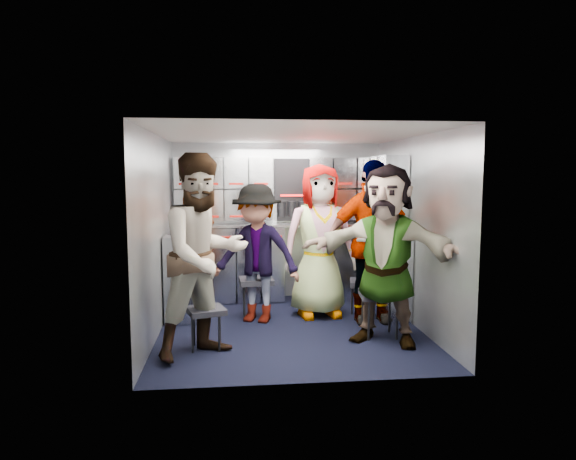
{
  "coord_description": "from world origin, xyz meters",
  "views": [
    {
      "loc": [
        -0.6,
        -5.45,
        1.69
      ],
      "look_at": [
        0.02,
        0.35,
        1.05
      ],
      "focal_mm": 32.0,
      "sensor_mm": 36.0,
      "label": 1
    }
  ],
  "objects": [
    {
      "name": "red_latch_strip",
      "position": [
        0.0,
        1.09,
        0.88
      ],
      "size": [
        2.6,
        0.02,
        0.03
      ],
      "primitive_type": "cube",
      "color": "#98110B",
      "rests_on": "cart_bank_back"
    },
    {
      "name": "locker_bank_right",
      "position": [
        1.25,
        0.7,
        1.49
      ],
      "size": [
        0.28,
        1.0,
        0.82
      ],
      "primitive_type": "cube",
      "color": "#9599A4",
      "rests_on": "wall_right"
    },
    {
      "name": "attendant_standing",
      "position": [
        -1.05,
        0.59,
        0.89
      ],
      "size": [
        0.75,
        0.76,
        1.78
      ],
      "primitive_type": "imported",
      "rotation": [
        0.0,
        0.0,
        -0.81
      ],
      "color": "black",
      "rests_on": "ground"
    },
    {
      "name": "jump_seat_mid_right",
      "position": [
        0.94,
        0.36,
        0.39
      ],
      "size": [
        0.44,
        0.42,
        0.44
      ],
      "rotation": [
        0.0,
        0.0,
        -0.22
      ],
      "color": "black",
      "rests_on": "ground"
    },
    {
      "name": "right_cabinet",
      "position": [
        1.25,
        0.6,
        0.5
      ],
      "size": [
        0.28,
        1.2,
        1.0
      ],
      "primitive_type": "cube",
      "color": "#9599A4",
      "rests_on": "ground"
    },
    {
      "name": "bottle_right",
      "position": [
        0.39,
        1.24,
        1.15
      ],
      "size": [
        0.06,
        0.06,
        0.23
      ],
      "primitive_type": "cylinder",
      "color": "white",
      "rests_on": "counter"
    },
    {
      "name": "bottle_left",
      "position": [
        -0.33,
        1.24,
        1.15
      ],
      "size": [
        0.06,
        0.06,
        0.24
      ],
      "primitive_type": "cylinder",
      "color": "white",
      "rests_on": "counter"
    },
    {
      "name": "locker_bank_back",
      "position": [
        0.0,
        1.35,
        1.49
      ],
      "size": [
        2.68,
        0.28,
        0.82
      ],
      "primitive_type": "cube",
      "color": "#9599A4",
      "rests_on": "wall_back"
    },
    {
      "name": "coffee_niche",
      "position": [
        0.18,
        1.41,
        1.47
      ],
      "size": [
        0.46,
        0.16,
        0.84
      ],
      "primitive_type": null,
      "color": "black",
      "rests_on": "wall_back"
    },
    {
      "name": "jump_seat_center",
      "position": [
        0.41,
        0.66,
        0.4
      ],
      "size": [
        0.48,
        0.47,
        0.46
      ],
      "rotation": [
        0.0,
        0.0,
        -0.31
      ],
      "color": "black",
      "rests_on": "ground"
    },
    {
      "name": "attendant_arc_e",
      "position": [
        0.9,
        -0.56,
        0.9
      ],
      "size": [
        1.7,
        1.29,
        1.79
      ],
      "primitive_type": "imported",
      "rotation": [
        0.0,
        0.0,
        -0.52
      ],
      "color": "black",
      "rests_on": "ground"
    },
    {
      "name": "counter",
      "position": [
        0.0,
        1.29,
        1.01
      ],
      "size": [
        2.68,
        0.42,
        0.03
      ],
      "primitive_type": "cube",
      "color": "#B4B6BB",
      "rests_on": "cart_bank_back"
    },
    {
      "name": "bottle_mid",
      "position": [
        -0.07,
        1.24,
        1.17
      ],
      "size": [
        0.06,
        0.06,
        0.28
      ],
      "primitive_type": "cylinder",
      "color": "white",
      "rests_on": "counter"
    },
    {
      "name": "attendant_arc_d",
      "position": [
        0.94,
        0.18,
        0.92
      ],
      "size": [
        1.12,
        0.54,
        1.85
      ],
      "primitive_type": "imported",
      "rotation": [
        0.0,
        0.0,
        0.09
      ],
      "color": "black",
      "rests_on": "ground"
    },
    {
      "name": "attendant_arc_b",
      "position": [
        -0.34,
        0.32,
        0.79
      ],
      "size": [
        1.17,
        0.94,
        1.58
      ],
      "primitive_type": "imported",
      "rotation": [
        0.0,
        0.0,
        -0.41
      ],
      "color": "black",
      "rests_on": "ground"
    },
    {
      "name": "jump_seat_mid_left",
      "position": [
        -0.34,
        0.5,
        0.41
      ],
      "size": [
        0.41,
        0.39,
        0.46
      ],
      "rotation": [
        0.0,
        0.0,
        0.06
      ],
      "color": "black",
      "rests_on": "ground"
    },
    {
      "name": "attendant_arc_c",
      "position": [
        0.41,
        0.48,
        0.9
      ],
      "size": [
        0.93,
        0.65,
        1.8
      ],
      "primitive_type": "imported",
      "rotation": [
        0.0,
        0.0,
        0.09
      ],
      "color": "black",
      "rests_on": "ground"
    },
    {
      "name": "cup_left",
      "position": [
        -1.2,
        1.23,
        1.08
      ],
      "size": [
        0.08,
        0.08,
        0.09
      ],
      "primitive_type": "cylinder",
      "color": "#C9AF8E",
      "rests_on": "counter"
    },
    {
      "name": "cart_bank_back",
      "position": [
        0.0,
        1.29,
        0.49
      ],
      "size": [
        2.68,
        0.38,
        0.99
      ],
      "primitive_type": "cube",
      "color": "#9599A4",
      "rests_on": "ground"
    },
    {
      "name": "wall_right",
      "position": [
        1.4,
        0.0,
        1.05
      ],
      "size": [
        0.04,
        3.0,
        2.1
      ],
      "primitive_type": "cube",
      "color": "#979DA5",
      "rests_on": "ground"
    },
    {
      "name": "wall_back",
      "position": [
        0.0,
        1.5,
        1.05
      ],
      "size": [
        2.8,
        0.04,
        2.1
      ],
      "primitive_type": "cube",
      "color": "#979DA5",
      "rests_on": "ground"
    },
    {
      "name": "floor",
      "position": [
        0.0,
        0.0,
        0.0
      ],
      "size": [
        3.0,
        3.0,
        0.0
      ],
      "primitive_type": "plane",
      "color": "black",
      "rests_on": "ground"
    },
    {
      "name": "attendant_arc_a",
      "position": [
        -0.87,
        -0.75,
        0.94
      ],
      "size": [
        1.15,
        1.1,
        1.88
      ],
      "primitive_type": "imported",
      "rotation": [
        0.0,
        0.0,
        0.6
      ],
      "color": "black",
      "rests_on": "ground"
    },
    {
      "name": "cup_right",
      "position": [
        1.18,
        1.23,
        1.08
      ],
      "size": [
        0.08,
        0.08,
        0.11
      ],
      "primitive_type": "cylinder",
      "color": "#C9AF8E",
      "rests_on": "counter"
    },
    {
      "name": "wall_left",
      "position": [
        -1.4,
        0.0,
        1.05
      ],
      "size": [
        0.04,
        3.0,
        2.1
      ],
      "primitive_type": "cube",
      "color": "#979DA5",
      "rests_on": "ground"
    },
    {
      "name": "cart_bank_left",
      "position": [
        -1.19,
        0.56,
        0.49
      ],
      "size": [
        0.38,
        0.76,
        0.99
      ],
      "primitive_type": "cube",
      "color": "#9599A4",
      "rests_on": "ground"
    },
    {
      "name": "ceiling",
      "position": [
        0.0,
        0.0,
        2.1
      ],
      "size": [
        2.8,
        3.0,
        0.02
      ],
      "primitive_type": "cube",
      "color": "silver",
      "rests_on": "wall_back"
    },
    {
      "name": "jump_seat_near_left",
      "position": [
        -0.87,
        -0.57,
        0.36
      ],
      "size": [
        0.42,
        0.41,
        0.4
      ],
      "rotation": [
        0.0,
        0.0,
        0.29
      ],
      "color": "black",
      "rests_on": "ground"
    },
    {
      "name": "jump_seat_near_right",
      "position": [
        0.9,
        -0.38,
        0.42
      ],
      "size": [
        0.44,
        0.42,
        0.47
      ],
      "rotation": [
        0.0,
        0.0,
        -0.11
      ],
      "color": "black",
      "rests_on": "ground"
    }
  ]
}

